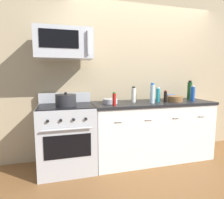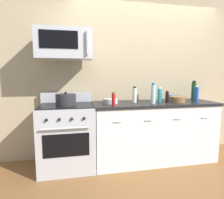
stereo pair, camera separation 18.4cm
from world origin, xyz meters
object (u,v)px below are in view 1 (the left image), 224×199
bowl_steel_prep (110,101)px  bowl_wooden_salad (175,99)px  bowl_blue_mixing (170,97)px  bottle_soda_blue (193,93)px  microwave (64,44)px  stockpot (66,100)px  bottle_dish_soap (158,95)px  bottle_sparkling_teal (152,92)px  range_oven (67,137)px  bottle_water_clear (152,94)px  bottle_soy_sauce_dark (165,97)px  bottle_wine_green (190,91)px  bottle_vinegar_white (134,95)px  bottle_hot_sauce_red (114,99)px

bowl_steel_prep → bowl_wooden_salad: bearing=-4.6°
bowl_steel_prep → bowl_wooden_salad: 1.04m
bowl_blue_mixing → bottle_soda_blue: bearing=-39.4°
microwave → stockpot: size_ratio=2.70×
bottle_dish_soap → bottle_sparkling_teal: bearing=92.9°
range_oven → bottle_water_clear: bearing=-6.0°
bottle_soy_sauce_dark → bottle_water_clear: (-0.24, -0.03, 0.05)m
stockpot → bottle_wine_green: bearing=4.0°
range_oven → microwave: (0.00, 0.04, 1.28)m
microwave → bottle_wine_green: bearing=1.3°
bowl_blue_mixing → bowl_wooden_salad: size_ratio=0.77×
bowl_steel_prep → bowl_wooden_salad: bowl_wooden_salad is taller
bottle_vinegar_white → bowl_blue_mixing: 0.72m
range_oven → bottle_dish_soap: (1.39, -0.03, 0.56)m
bottle_water_clear → bowl_wooden_salad: bearing=8.4°
bottle_vinegar_white → bottle_wine_green: (1.04, 0.06, 0.04)m
bottle_soy_sauce_dark → stockpot: (-1.48, 0.04, -0.01)m
range_oven → bowl_wooden_salad: (1.67, -0.07, 0.50)m
bottle_soda_blue → bottle_sparkling_teal: bearing=161.2°
bottle_dish_soap → bottle_soy_sauce_dark: bearing=-35.0°
bottle_hot_sauce_red → bowl_wooden_salad: 1.04m
bottle_vinegar_white → bottle_water_clear: 0.28m
bottle_wine_green → bowl_blue_mixing: bottle_wine_green is taller
bottle_vinegar_white → bottle_wine_green: size_ratio=0.75×
microwave → bowl_blue_mixing: (1.72, 0.12, -0.79)m
bottle_dish_soap → stockpot: bottle_dish_soap is taller
bottle_water_clear → bottle_wine_green: (0.81, 0.22, 0.01)m
microwave → bottle_vinegar_white: bearing=-0.7°
bottle_dish_soap → bowl_wooden_salad: bearing=-6.8°
bottle_water_clear → bowl_blue_mixing: bearing=31.7°
bottle_vinegar_white → bowl_wooden_salad: bearing=-8.6°
bottle_water_clear → bottle_wine_green: size_ratio=0.93×
bottle_water_clear → bottle_dish_soap: size_ratio=1.30×
bottle_soy_sauce_dark → bowl_wooden_salad: (0.19, 0.03, -0.04)m
bottle_hot_sauce_red → bowl_wooden_salad: size_ratio=0.78×
bottle_hot_sauce_red → bottle_dish_soap: (0.75, 0.16, 0.02)m
bottle_dish_soap → bowl_blue_mixing: size_ratio=1.27×
range_oven → bottle_sparkling_teal: size_ratio=3.67×
bottle_dish_soap → bowl_wooden_salad: 0.29m
bottle_soda_blue → bottle_dish_soap: size_ratio=1.09×
range_oven → bottle_sparkling_teal: bearing=6.1°
bottle_soda_blue → stockpot: size_ratio=0.91×
bottle_vinegar_white → bowl_steel_prep: bearing=-177.5°
bottle_soda_blue → bottle_water_clear: bottle_water_clear is taller
bottle_soy_sauce_dark → bottle_vinegar_white: 0.49m
bottle_dish_soap → bowl_steel_prep: (-0.75, 0.05, -0.07)m
range_oven → bowl_blue_mixing: size_ratio=5.91×
bowl_blue_mixing → bowl_steel_prep: (-1.08, -0.15, -0.01)m
microwave → bottle_soy_sauce_dark: microwave is taller
microwave → bowl_steel_prep: (0.64, -0.03, -0.79)m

